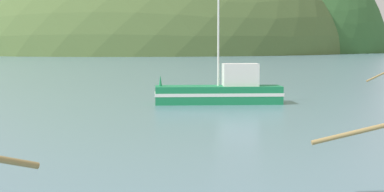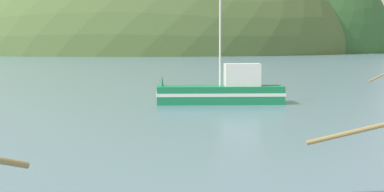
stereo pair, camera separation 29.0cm
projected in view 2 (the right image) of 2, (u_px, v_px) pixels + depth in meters
The scene contains 3 objects.
hill_mid_left at pixel (283, 52), 219.99m from camera, with size 82.52×66.02×79.61m, color #386633.
hill_mid_right at pixel (154, 53), 209.96m from camera, with size 141.53×113.22×84.01m, color #516B38.
fishing_boat_green at pixel (224, 91), 36.75m from camera, with size 8.17×2.95×6.78m.
Camera 2 is at (-6.47, 3.64, 3.86)m, focal length 54.75 mm.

